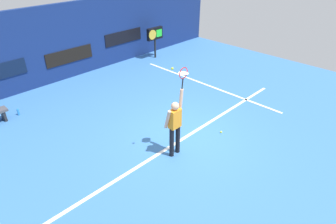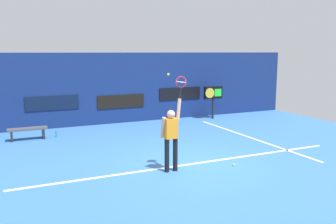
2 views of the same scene
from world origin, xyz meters
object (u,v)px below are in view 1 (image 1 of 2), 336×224
(tennis_ball, at_px, (172,69))
(scoreboard_clock, at_px, (155,35))
(spare_ball, at_px, (221,132))
(water_bottle, at_px, (18,112))
(tennis_racket, at_px, (183,74))
(tennis_player, at_px, (175,124))

(tennis_ball, relative_size, scoreboard_clock, 0.04)
(spare_ball, bearing_deg, scoreboard_clock, 63.06)
(scoreboard_clock, height_order, water_bottle, scoreboard_clock)
(scoreboard_clock, bearing_deg, tennis_ball, -130.03)
(tennis_racket, relative_size, scoreboard_clock, 0.39)
(tennis_racket, height_order, water_bottle, tennis_racket)
(tennis_player, relative_size, tennis_ball, 29.29)
(tennis_player, relative_size, scoreboard_clock, 1.27)
(tennis_player, distance_m, water_bottle, 5.98)
(scoreboard_clock, bearing_deg, tennis_player, -129.47)
(tennis_ball, distance_m, scoreboard_clock, 8.32)
(water_bottle, relative_size, spare_ball, 3.53)
(tennis_racket, bearing_deg, scoreboard_clock, 52.15)
(scoreboard_clock, xyz_separation_m, water_bottle, (-7.50, -0.88, -1.09))
(tennis_player, relative_size, water_bottle, 8.30)
(water_bottle, bearing_deg, tennis_racket, -64.74)
(scoreboard_clock, relative_size, water_bottle, 6.55)
(spare_ball, bearing_deg, water_bottle, 125.35)
(tennis_ball, bearing_deg, scoreboard_clock, 49.97)
(tennis_player, distance_m, tennis_ball, 1.63)
(tennis_player, bearing_deg, tennis_racket, -0.84)
(scoreboard_clock, bearing_deg, tennis_racket, -127.85)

